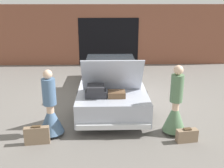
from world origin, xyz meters
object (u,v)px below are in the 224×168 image
at_px(car, 111,81).
at_px(person_left, 51,113).
at_px(suitcase_beside_right_person, 187,135).
at_px(suitcase_beside_left_person, 37,135).
at_px(person_right, 175,110).

relative_size(car, person_left, 3.33).
bearing_deg(car, suitcase_beside_right_person, -60.19).
distance_m(car, person_left, 2.83).
height_order(car, person_left, car).
distance_m(car, suitcase_beside_left_person, 3.31).
height_order(person_left, person_right, person_right).
bearing_deg(person_left, suitcase_beside_left_person, -43.40).
bearing_deg(person_left, suitcase_beside_right_person, 70.74).
height_order(person_right, suitcase_beside_left_person, person_right).
relative_size(suitcase_beside_left_person, suitcase_beside_right_person, 1.12).
bearing_deg(suitcase_beside_right_person, person_left, 172.52).
height_order(person_left, suitcase_beside_left_person, person_left).
distance_m(person_left, suitcase_beside_right_person, 3.11).
xyz_separation_m(person_left, suitcase_beside_right_person, (3.06, -0.40, -0.41)).
bearing_deg(suitcase_beside_right_person, suitcase_beside_left_person, 179.92).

